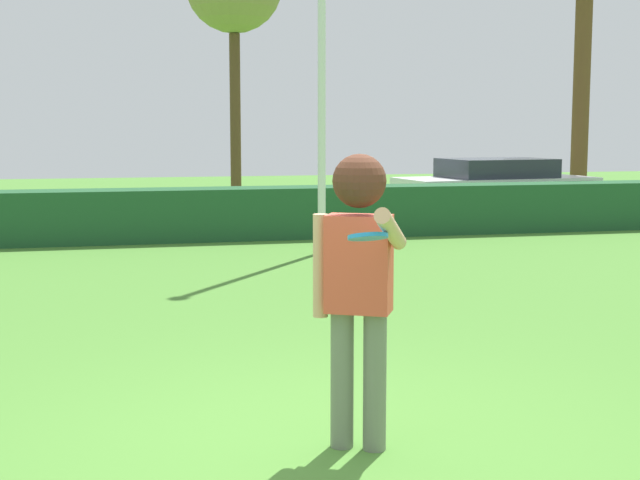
% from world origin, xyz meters
% --- Properties ---
extents(ground_plane, '(60.00, 60.00, 0.00)m').
position_xyz_m(ground_plane, '(0.00, 0.00, 0.00)').
color(ground_plane, '#49802F').
extents(person, '(0.52, 0.83, 1.78)m').
position_xyz_m(person, '(0.23, -0.11, 1.12)').
color(person, slate).
rests_on(person, ground).
extents(frisbee, '(0.22, 0.22, 0.08)m').
position_xyz_m(frisbee, '(0.15, -0.56, 1.35)').
color(frisbee, '#268CE5').
extents(hedge_row, '(24.99, 0.90, 0.88)m').
position_xyz_m(hedge_row, '(0.00, 10.36, 0.44)').
color(hedge_row, '#1F502A').
rests_on(hedge_row, ground).
extents(parked_car_white, '(4.37, 2.19, 1.25)m').
position_xyz_m(parked_car_white, '(6.93, 12.85, 0.69)').
color(parked_car_white, white).
rests_on(parked_car_white, ground).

